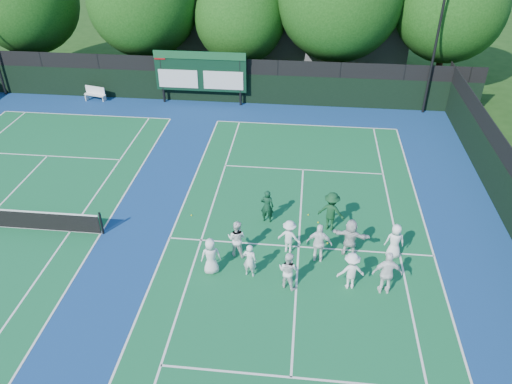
# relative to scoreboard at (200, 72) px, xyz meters

# --- Properties ---
(ground) EXTENTS (120.00, 120.00, 0.00)m
(ground) POSITION_rel_scoreboard_xyz_m (7.01, -15.59, -2.19)
(ground) COLOR #17380F
(ground) RESTS_ON ground
(court_apron) EXTENTS (34.00, 32.00, 0.01)m
(court_apron) POSITION_rel_scoreboard_xyz_m (1.01, -14.59, -2.19)
(court_apron) COLOR navy
(court_apron) RESTS_ON ground
(near_court) EXTENTS (11.05, 23.85, 0.01)m
(near_court) POSITION_rel_scoreboard_xyz_m (7.01, -14.59, -2.18)
(near_court) COLOR #125A31
(near_court) RESTS_ON ground
(back_fence) EXTENTS (34.00, 0.08, 3.00)m
(back_fence) POSITION_rel_scoreboard_xyz_m (1.01, 0.41, -0.83)
(back_fence) COLOR black
(back_fence) RESTS_ON ground
(scoreboard) EXTENTS (6.00, 0.21, 3.55)m
(scoreboard) POSITION_rel_scoreboard_xyz_m (0.00, 0.00, 0.00)
(scoreboard) COLOR black
(scoreboard) RESTS_ON ground
(clubhouse) EXTENTS (18.00, 6.00, 4.00)m
(clubhouse) POSITION_rel_scoreboard_xyz_m (5.01, 8.41, -0.19)
(clubhouse) COLOR #58585D
(clubhouse) RESTS_ON ground
(light_pole_right) EXTENTS (1.20, 0.30, 10.12)m
(light_pole_right) POSITION_rel_scoreboard_xyz_m (14.51, 0.11, 4.11)
(light_pole_right) COLOR black
(light_pole_right) RESTS_ON ground
(bench) EXTENTS (1.56, 0.77, 0.95)m
(bench) POSITION_rel_scoreboard_xyz_m (-7.30, -0.22, -1.68)
(bench) COLOR silver
(bench) RESTS_ON ground
(tree_a) EXTENTS (7.35, 7.35, 9.17)m
(tree_a) POSITION_rel_scoreboard_xyz_m (-12.96, 3.99, 3.12)
(tree_a) COLOR black
(tree_a) RESTS_ON ground
(tree_b) EXTENTS (7.62, 7.62, 9.51)m
(tree_b) POSITION_rel_scoreboard_xyz_m (-4.42, 3.99, 3.31)
(tree_b) COLOR black
(tree_b) RESTS_ON ground
(tree_c) EXTENTS (6.22, 6.22, 7.82)m
(tree_c) POSITION_rel_scoreboard_xyz_m (2.27, 3.99, 2.35)
(tree_c) COLOR black
(tree_c) RESTS_ON ground
(tree_d) EXTENTS (8.28, 8.28, 10.34)m
(tree_d) POSITION_rel_scoreboard_xyz_m (8.92, 3.99, 3.79)
(tree_d) COLOR black
(tree_d) RESTS_ON ground
(tree_e) EXTENTS (7.15, 7.15, 9.36)m
(tree_e) POSITION_rel_scoreboard_xyz_m (16.08, 3.99, 3.41)
(tree_e) COLOR black
(tree_e) RESTS_ON ground
(tennis_ball_0) EXTENTS (0.07, 0.07, 0.07)m
(tennis_ball_0) POSITION_rel_scoreboard_xyz_m (6.51, -16.16, -2.16)
(tennis_ball_0) COLOR yellow
(tennis_ball_0) RESTS_ON ground
(tennis_ball_1) EXTENTS (0.07, 0.07, 0.07)m
(tennis_ball_1) POSITION_rel_scoreboard_xyz_m (7.81, -12.81, -2.16)
(tennis_ball_1) COLOR yellow
(tennis_ball_1) RESTS_ON ground
(tennis_ball_3) EXTENTS (0.07, 0.07, 0.07)m
(tennis_ball_3) POSITION_rel_scoreboard_xyz_m (2.10, -12.88, -2.16)
(tennis_ball_3) COLOR yellow
(tennis_ball_3) RESTS_ON ground
(tennis_ball_4) EXTENTS (0.07, 0.07, 0.07)m
(tennis_ball_4) POSITION_rel_scoreboard_xyz_m (7.36, -12.28, -2.16)
(tennis_ball_4) COLOR yellow
(tennis_ball_4) RESTS_ON ground
(tennis_ball_5) EXTENTS (0.07, 0.07, 0.07)m
(tennis_ball_5) POSITION_rel_scoreboard_xyz_m (8.21, -14.25, -2.16)
(tennis_ball_5) COLOR yellow
(tennis_ball_5) RESTS_ON ground
(player_front_0) EXTENTS (0.88, 0.70, 1.57)m
(player_front_0) POSITION_rel_scoreboard_xyz_m (3.70, -16.48, -1.41)
(player_front_0) COLOR silver
(player_front_0) RESTS_ON ground
(player_front_1) EXTENTS (0.59, 0.43, 1.47)m
(player_front_1) POSITION_rel_scoreboard_xyz_m (5.20, -16.50, -1.46)
(player_front_1) COLOR white
(player_front_1) RESTS_ON ground
(player_front_2) EXTENTS (0.94, 0.85, 1.57)m
(player_front_2) POSITION_rel_scoreboard_xyz_m (6.68, -16.95, -1.41)
(player_front_2) COLOR white
(player_front_2) RESTS_ON ground
(player_front_3) EXTENTS (1.11, 0.77, 1.58)m
(player_front_3) POSITION_rel_scoreboard_xyz_m (8.98, -16.75, -1.40)
(player_front_3) COLOR white
(player_front_3) RESTS_ON ground
(player_front_4) EXTENTS (1.10, 0.51, 1.84)m
(player_front_4) POSITION_rel_scoreboard_xyz_m (10.25, -16.88, -1.27)
(player_front_4) COLOR white
(player_front_4) RESTS_ON ground
(player_back_0) EXTENTS (0.91, 0.78, 1.63)m
(player_back_0) POSITION_rel_scoreboard_xyz_m (4.54, -15.33, -1.38)
(player_back_0) COLOR silver
(player_back_0) RESTS_ON ground
(player_back_1) EXTENTS (1.08, 0.80, 1.49)m
(player_back_1) POSITION_rel_scoreboard_xyz_m (6.61, -14.90, -1.44)
(player_back_1) COLOR white
(player_back_1) RESTS_ON ground
(player_back_2) EXTENTS (1.06, 0.54, 1.73)m
(player_back_2) POSITION_rel_scoreboard_xyz_m (7.81, -15.33, -1.33)
(player_back_2) COLOR white
(player_back_2) RESTS_ON ground
(player_back_3) EXTENTS (1.61, 0.76, 1.66)m
(player_back_3) POSITION_rel_scoreboard_xyz_m (9.05, -14.80, -1.36)
(player_back_3) COLOR silver
(player_back_3) RESTS_ON ground
(player_back_4) EXTENTS (0.77, 0.52, 1.55)m
(player_back_4) POSITION_rel_scoreboard_xyz_m (10.80, -14.78, -1.42)
(player_back_4) COLOR white
(player_back_4) RESTS_ON ground
(coach_left) EXTENTS (0.62, 0.44, 1.60)m
(coach_left) POSITION_rel_scoreboard_xyz_m (5.54, -12.91, -1.39)
(coach_left) COLOR #0E331F
(coach_left) RESTS_ON ground
(coach_right) EXTENTS (1.32, 0.99, 1.82)m
(coach_right) POSITION_rel_scoreboard_xyz_m (8.31, -13.17, -1.28)
(coach_right) COLOR #103B1E
(coach_right) RESTS_ON ground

